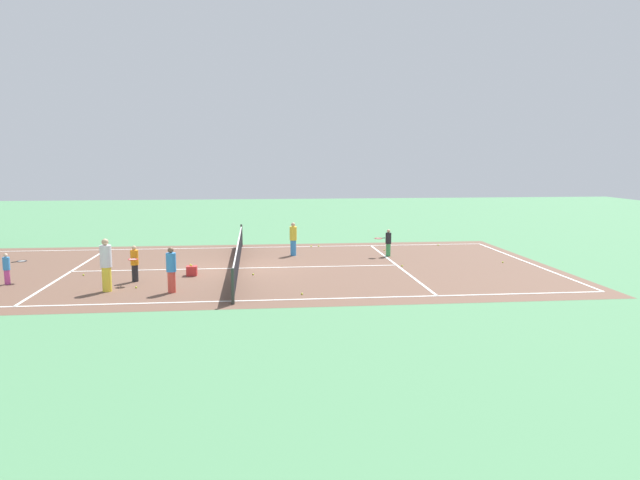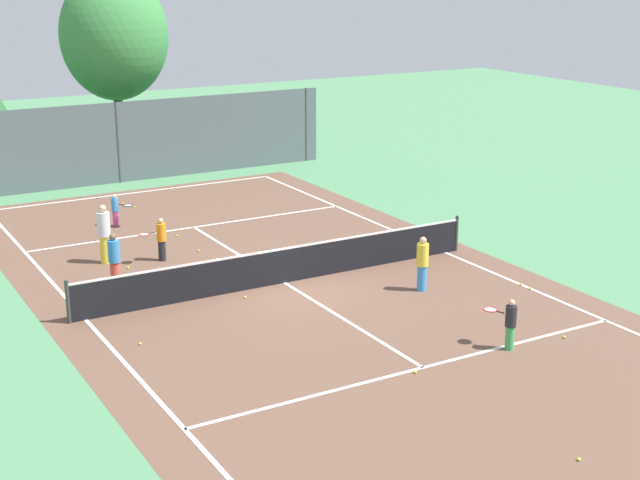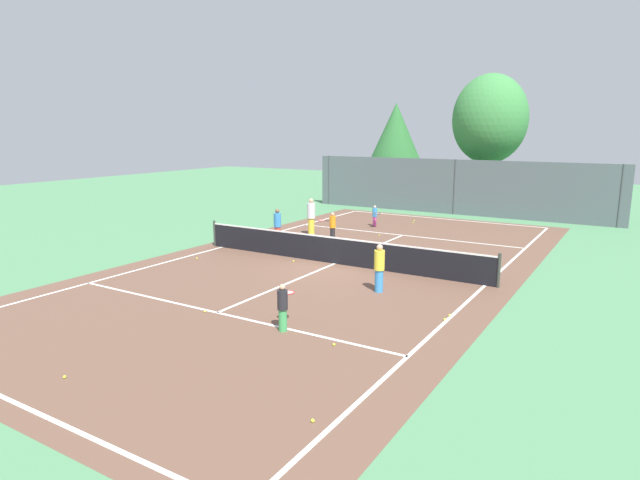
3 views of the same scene
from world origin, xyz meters
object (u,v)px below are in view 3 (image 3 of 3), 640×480
(tennis_ball_4, at_px, (313,421))
(tennis_ball_9, at_px, (205,311))
(tennis_ball_3, at_px, (308,238))
(tennis_ball_10, at_px, (413,223))
(tennis_ball_5, at_px, (414,220))
(tennis_ball_11, at_px, (360,242))
(tennis_ball_12, at_px, (197,258))
(player_4, at_px, (283,306))
(tennis_ball_7, at_px, (293,261))
(ball_crate, at_px, (328,247))
(tennis_ball_6, at_px, (450,315))
(tennis_ball_1, at_px, (379,235))
(player_1, at_px, (332,226))
(player_3, at_px, (379,268))
(player_0, at_px, (277,225))
(tennis_ball_8, at_px, (445,319))
(tennis_ball_2, at_px, (334,345))
(player_2, at_px, (375,216))
(tennis_ball_0, at_px, (65,377))
(player_5, at_px, (311,217))

(tennis_ball_4, height_order, tennis_ball_9, same)
(tennis_ball_3, height_order, tennis_ball_10, same)
(tennis_ball_5, relative_size, tennis_ball_10, 1.00)
(tennis_ball_11, height_order, tennis_ball_12, same)
(player_4, distance_m, tennis_ball_7, 7.05)
(ball_crate, distance_m, tennis_ball_6, 8.45)
(tennis_ball_4, xyz_separation_m, tennis_ball_10, (-6.02, 19.59, 0.00))
(tennis_ball_4, xyz_separation_m, tennis_ball_11, (-6.07, 13.57, 0.00))
(tennis_ball_9, height_order, tennis_ball_11, same)
(tennis_ball_1, height_order, tennis_ball_6, same)
(player_4, distance_m, tennis_ball_1, 12.64)
(player_1, distance_m, player_3, 7.81)
(ball_crate, height_order, tennis_ball_4, ball_crate)
(tennis_ball_4, height_order, tennis_ball_10, same)
(player_0, height_order, tennis_ball_8, player_0)
(ball_crate, distance_m, tennis_ball_10, 8.18)
(player_3, xyz_separation_m, tennis_ball_3, (-6.20, 5.68, -0.73))
(tennis_ball_5, distance_m, tennis_ball_10, 0.71)
(player_0, xyz_separation_m, tennis_ball_6, (9.54, -5.44, -0.73))
(tennis_ball_2, distance_m, tennis_ball_9, 4.13)
(player_4, height_order, tennis_ball_8, player_4)
(player_0, bearing_deg, player_2, 71.62)
(tennis_ball_12, bearing_deg, player_0, 79.33)
(player_2, xyz_separation_m, tennis_ball_9, (1.84, -14.39, -0.54))
(tennis_ball_11, bearing_deg, player_3, -58.38)
(tennis_ball_6, distance_m, tennis_ball_9, 6.57)
(tennis_ball_4, bearing_deg, ball_crate, 119.40)
(player_0, height_order, player_3, player_0)
(ball_crate, height_order, tennis_ball_8, ball_crate)
(tennis_ball_5, bearing_deg, tennis_ball_2, -74.18)
(tennis_ball_5, bearing_deg, player_1, -99.22)
(player_3, relative_size, tennis_ball_0, 22.54)
(tennis_ball_2, relative_size, tennis_ball_3, 1.00)
(tennis_ball_2, bearing_deg, tennis_ball_8, 61.16)
(ball_crate, relative_size, tennis_ball_1, 6.45)
(player_2, bearing_deg, player_4, -72.90)
(player_4, bearing_deg, player_0, 126.57)
(player_0, relative_size, player_3, 1.00)
(tennis_ball_4, bearing_deg, player_5, 122.42)
(ball_crate, height_order, tennis_ball_2, ball_crate)
(player_4, xyz_separation_m, tennis_ball_7, (-3.74, 5.94, -0.59))
(player_1, xyz_separation_m, tennis_ball_4, (7.35, -13.30, -0.64))
(tennis_ball_0, height_order, tennis_ball_10, same)
(player_1, height_order, tennis_ball_6, player_1)
(player_5, bearing_deg, player_3, -44.80)
(player_5, xyz_separation_m, tennis_ball_12, (-1.19, -6.31, -0.86))
(tennis_ball_1, bearing_deg, player_5, -151.44)
(player_3, xyz_separation_m, tennis_ball_8, (2.55, -1.41, -0.73))
(player_5, height_order, tennis_ball_9, player_5)
(tennis_ball_12, bearing_deg, tennis_ball_6, -6.97)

